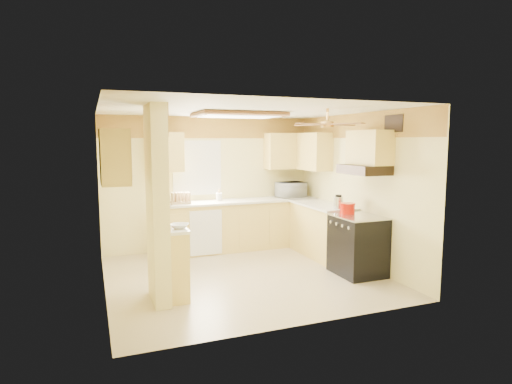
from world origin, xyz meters
name	(u,v)px	position (x,y,z in m)	size (l,w,h in m)	color
floor	(244,276)	(0.00, 0.00, 0.00)	(4.00, 4.00, 0.00)	tan
ceiling	(243,110)	(0.00, 0.00, 2.50)	(4.00, 4.00, 0.00)	white
wall_back	(210,183)	(0.00, 1.90, 1.25)	(4.00, 4.00, 0.00)	#F0E393
wall_front	(302,215)	(0.00, -1.90, 1.25)	(4.00, 4.00, 0.00)	#F0E393
wall_left	(101,202)	(-2.00, 0.00, 1.25)	(3.80, 3.80, 0.00)	#F0E393
wall_right	(357,189)	(2.00, 0.00, 1.25)	(3.80, 3.80, 0.00)	#F0E393
wallpaper_border	(210,128)	(0.00, 1.88, 2.30)	(4.00, 0.02, 0.40)	gold
partition_column	(157,205)	(-1.35, -0.55, 1.25)	(0.20, 0.70, 2.50)	#F0E393
partition_ledge	(176,265)	(-1.13, -0.55, 0.45)	(0.25, 0.55, 0.90)	#FFDD6D
ledge_top	(175,229)	(-1.13, -0.55, 0.92)	(0.28, 0.58, 0.04)	silver
lower_cabinets_back	(240,225)	(0.50, 1.60, 0.45)	(3.00, 0.60, 0.90)	#FFDD6D
lower_cabinets_right	(322,231)	(1.70, 0.60, 0.45)	(0.60, 1.40, 0.90)	#FFDD6D
countertop_back	(240,201)	(0.50, 1.59, 0.92)	(3.04, 0.64, 0.04)	silver
countertop_right	(322,205)	(1.69, 0.60, 0.92)	(0.64, 1.44, 0.04)	silver
dishwasher_panel	(206,233)	(-0.25, 1.29, 0.43)	(0.58, 0.02, 0.80)	white
window	(197,168)	(-0.25, 1.89, 1.55)	(0.92, 0.02, 1.02)	white
upper_cab_back_left	(166,152)	(-0.85, 1.72, 1.85)	(0.60, 0.35, 0.70)	#FFDD6D
upper_cab_back_right	(288,151)	(1.55, 1.72, 1.85)	(0.90, 0.35, 0.70)	#FFDD6D
upper_cab_right	(312,152)	(1.82, 1.25, 1.85)	(0.35, 1.00, 0.70)	#FFDD6D
upper_cab_left_wall	(115,157)	(-1.82, -0.25, 1.85)	(0.35, 0.75, 0.70)	#FFDD6D
upper_cab_over_stove	(369,148)	(1.82, -0.55, 1.95)	(0.35, 0.76, 0.52)	#FFDD6D
stove	(358,245)	(1.67, -0.55, 0.46)	(0.68, 0.77, 0.92)	black
range_hood	(364,170)	(1.74, -0.55, 1.62)	(0.50, 0.76, 0.14)	black
poster_menu	(165,157)	(-1.24, -0.55, 1.85)	(0.02, 0.42, 0.57)	black
poster_nashville	(166,208)	(-1.24, -0.55, 1.20)	(0.02, 0.42, 0.57)	black
ceiling_light_panel	(239,115)	(0.10, 0.50, 2.46)	(1.35, 0.95, 0.06)	brown
ceiling_fan	(327,124)	(1.00, -0.70, 2.29)	(1.15, 1.15, 0.26)	gold
vent_grate	(394,123)	(1.98, -0.90, 2.30)	(0.02, 0.40, 0.25)	black
microwave	(291,190)	(1.58, 1.62, 1.09)	(0.54, 0.37, 0.30)	white
bowl	(180,226)	(-1.09, -0.61, 0.97)	(0.23, 0.23, 0.06)	white
dutch_oven	(347,208)	(1.63, -0.30, 1.00)	(0.25, 0.25, 0.17)	#BB1102
kettle	(338,202)	(1.65, 0.00, 1.05)	(0.15, 0.15, 0.24)	silver
dish_rack	(180,199)	(-0.64, 1.56, 1.01)	(0.35, 0.27, 0.20)	tan
utensil_crock	(219,197)	(0.11, 1.68, 1.01)	(0.11, 0.11, 0.22)	white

